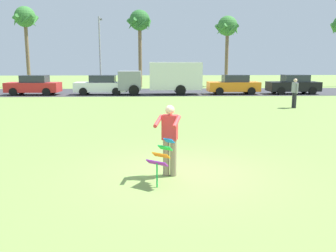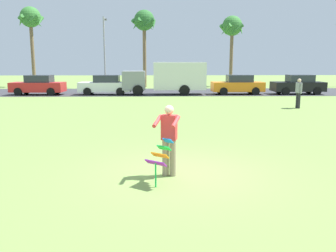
{
  "view_description": "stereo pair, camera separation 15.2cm",
  "coord_description": "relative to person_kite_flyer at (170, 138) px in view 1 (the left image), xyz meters",
  "views": [
    {
      "loc": [
        -0.74,
        -8.68,
        2.78
      ],
      "look_at": [
        -0.33,
        0.85,
        1.05
      ],
      "focal_mm": 38.89,
      "sensor_mm": 36.0,
      "label": 1
    },
    {
      "loc": [
        -0.59,
        -8.69,
        2.78
      ],
      "look_at": [
        -0.33,
        0.85,
        1.05
      ],
      "focal_mm": 38.89,
      "sensor_mm": 36.0,
      "label": 2
    }
  ],
  "objects": [
    {
      "name": "palm_tree_centre_far",
      "position": [
        7.65,
        31.1,
        5.15
      ],
      "size": [
        2.58,
        2.71,
        7.43
      ],
      "color": "brown",
      "rests_on": "ground"
    },
    {
      "name": "person_walker_near",
      "position": [
        7.96,
        12.51,
        -0.02
      ],
      "size": [
        0.28,
        0.56,
        1.73
      ],
      "color": "#26262B",
      "rests_on": "ground"
    },
    {
      "name": "kite_held",
      "position": [
        -0.22,
        -0.67,
        -0.28
      ],
      "size": [
        0.66,
        0.73,
        1.03
      ],
      "color": "blue",
      "rests_on": "ground"
    },
    {
      "name": "parked_car_orange",
      "position": [
        6.32,
        21.35,
        -0.18
      ],
      "size": [
        4.23,
        1.89,
        1.6
      ],
      "color": "orange",
      "rests_on": "ground"
    },
    {
      "name": "palm_tree_left_near",
      "position": [
        -13.38,
        30.65,
        5.87
      ],
      "size": [
        2.58,
        2.71,
        8.22
      ],
      "color": "brown",
      "rests_on": "ground"
    },
    {
      "name": "parked_truck_grey_van",
      "position": [
        0.66,
        21.35,
        0.46
      ],
      "size": [
        6.72,
        2.16,
        2.62
      ],
      "color": "gray",
      "rests_on": "ground"
    },
    {
      "name": "parked_car_red",
      "position": [
        -9.98,
        21.35,
        -0.18
      ],
      "size": [
        4.26,
        1.96,
        1.6
      ],
      "color": "red",
      "rests_on": "ground"
    },
    {
      "name": "streetlight_pole",
      "position": [
        -5.57,
        28.68,
        3.05
      ],
      "size": [
        0.24,
        1.65,
        7.0
      ],
      "color": "#9E9EA3",
      "rests_on": "ground"
    },
    {
      "name": "road_strip",
      "position": [
        0.34,
        23.75,
        -0.95
      ],
      "size": [
        120.0,
        8.0,
        0.01
      ],
      "primitive_type": "cube",
      "color": "#38383D",
      "rests_on": "ground"
    },
    {
      "name": "palm_tree_right_near",
      "position": [
        -1.65,
        30.18,
        5.56
      ],
      "size": [
        2.58,
        2.71,
        7.88
      ],
      "color": "brown",
      "rests_on": "ground"
    },
    {
      "name": "parked_car_white",
      "position": [
        -4.54,
        21.35,
        -0.18
      ],
      "size": [
        4.22,
        1.87,
        1.6
      ],
      "color": "white",
      "rests_on": "ground"
    },
    {
      "name": "person_kite_flyer",
      "position": [
        0.0,
        0.0,
        0.0
      ],
      "size": [
        0.67,
        0.75,
        1.73
      ],
      "color": "gray",
      "rests_on": "ground"
    },
    {
      "name": "ground_plane",
      "position": [
        0.34,
        0.17,
        -0.95
      ],
      "size": [
        120.0,
        120.0,
        0.0
      ],
      "primitive_type": "plane",
      "color": "olive"
    },
    {
      "name": "parked_car_black",
      "position": [
        11.35,
        21.35,
        -0.18
      ],
      "size": [
        4.24,
        1.91,
        1.6
      ],
      "color": "black",
      "rests_on": "ground"
    }
  ]
}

